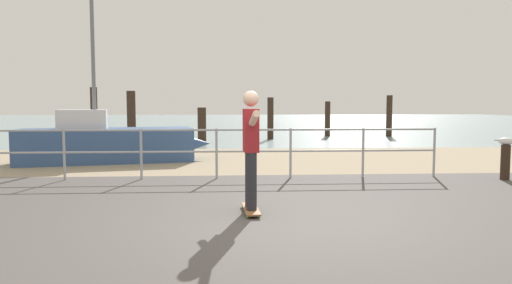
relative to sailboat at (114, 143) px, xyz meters
The scene contains 15 objects.
ground_plane 8.46m from the sailboat, 64.37° to the right, with size 24.00×10.00×0.04m, color #514C49.
beach_strip 3.71m from the sailboat, ahead, with size 24.00×6.00×0.04m, color tan.
sea_surface 28.62m from the sailboat, 82.66° to the left, with size 72.00×50.00×0.04m, color #849EA3.
railing_fence 3.27m from the sailboat, 67.42° to the right, with size 12.25×0.05×1.05m.
sailboat is the anchor object (origin of this frame).
skateboard 6.96m from the sailboat, 61.41° to the right, with size 0.24×0.81×0.08m.
skateboarder 6.96m from the sailboat, 61.41° to the right, with size 0.22×1.45×1.65m.
bollard_short 9.30m from the sailboat, 22.35° to the right, with size 0.18×0.18×0.73m, color #332319.
seagull 9.32m from the sailboat, 22.41° to the right, with size 0.32×0.43×0.18m.
groyne_post_0 12.29m from the sailboat, 107.54° to the left, with size 0.35×0.35×2.38m, color #332319.
groyne_post_1 6.71m from the sailboat, 97.21° to the left, with size 0.35×0.35×2.07m, color #332319.
groyne_post_2 6.31m from the sailboat, 71.33° to the left, with size 0.33×0.33×1.41m, color #332319.
groyne_post_3 9.05m from the sailboat, 57.35° to the left, with size 0.27×0.27×1.82m, color #332319.
groyne_post_4 12.11m from the sailboat, 50.28° to the left, with size 0.25×0.25×1.66m, color #332319.
groyne_post_5 13.92m from the sailboat, 40.41° to the left, with size 0.27×0.27×1.95m, color #332319.
Camera 1 is at (-0.67, -6.04, 1.56)m, focal length 33.14 mm.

